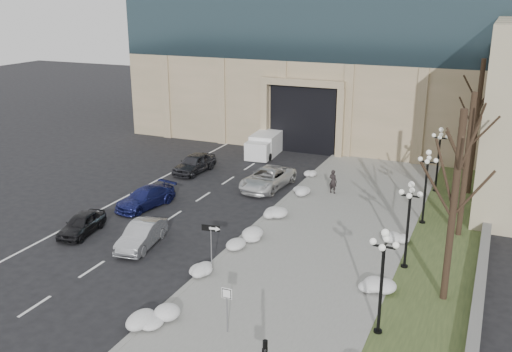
# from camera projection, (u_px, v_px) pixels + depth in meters

# --- Properties ---
(sidewalk) EXTENTS (9.00, 40.00, 0.12)m
(sidewalk) POSITION_uv_depth(u_px,v_px,m) (323.00, 241.00, 32.61)
(sidewalk) COLOR gray
(sidewalk) RESTS_ON ground
(curb) EXTENTS (0.30, 40.00, 0.14)m
(curb) POSITION_uv_depth(u_px,v_px,m) (252.00, 229.00, 34.31)
(curb) COLOR gray
(curb) RESTS_ON ground
(grass_strip) EXTENTS (4.00, 40.00, 0.10)m
(grass_strip) POSITION_uv_depth(u_px,v_px,m) (442.00, 262.00, 30.15)
(grass_strip) COLOR #344522
(grass_strip) RESTS_ON ground
(stone_wall) EXTENTS (0.50, 30.00, 0.70)m
(stone_wall) POSITION_uv_depth(u_px,v_px,m) (484.00, 248.00, 31.05)
(stone_wall) COLOR slate
(stone_wall) RESTS_ON ground
(car_a) EXTENTS (2.00, 3.88, 1.26)m
(car_a) POSITION_uv_depth(u_px,v_px,m) (82.00, 224.00, 33.59)
(car_a) COLOR black
(car_a) RESTS_ON ground
(car_b) EXTENTS (2.06, 4.33, 1.37)m
(car_b) POSITION_uv_depth(u_px,v_px,m) (141.00, 235.00, 31.87)
(car_b) COLOR #9B9EA3
(car_b) RESTS_ON ground
(car_c) EXTENTS (2.75, 4.83, 1.32)m
(car_c) POSITION_uv_depth(u_px,v_px,m) (145.00, 198.00, 37.81)
(car_c) COLOR navy
(car_c) RESTS_ON ground
(car_d) EXTENTS (2.99, 5.61, 1.50)m
(car_d) POSITION_uv_depth(u_px,v_px,m) (267.00, 178.00, 41.48)
(car_d) COLOR silver
(car_d) RESTS_ON ground
(car_e) EXTENTS (2.07, 4.52, 1.50)m
(car_e) POSITION_uv_depth(u_px,v_px,m) (194.00, 163.00, 45.16)
(car_e) COLOR #2F2F34
(car_e) RESTS_ON ground
(pedestrian) EXTENTS (0.72, 0.58, 1.71)m
(pedestrian) POSITION_uv_depth(u_px,v_px,m) (333.00, 181.00, 40.09)
(pedestrian) COLOR black
(pedestrian) RESTS_ON sidewalk
(box_truck) EXTENTS (2.49, 6.09, 1.89)m
(box_truck) POSITION_uv_depth(u_px,v_px,m) (266.00, 144.00, 50.37)
(box_truck) COLOR silver
(box_truck) RESTS_ON ground
(one_way_sign) EXTENTS (1.00, 0.29, 2.65)m
(one_way_sign) POSITION_uv_depth(u_px,v_px,m) (214.00, 234.00, 28.29)
(one_way_sign) COLOR slate
(one_way_sign) RESTS_ON ground
(keep_sign) EXTENTS (0.46, 0.07, 2.16)m
(keep_sign) POSITION_uv_depth(u_px,v_px,m) (227.00, 301.00, 23.31)
(keep_sign) COLOR slate
(keep_sign) RESTS_ON ground
(snow_clump_b) EXTENTS (1.10, 1.60, 0.36)m
(snow_clump_b) POSITION_uv_depth(u_px,v_px,m) (154.00, 319.00, 24.40)
(snow_clump_b) COLOR silver
(snow_clump_b) RESTS_ON sidewalk
(snow_clump_c) EXTENTS (1.10, 1.60, 0.36)m
(snow_clump_c) POSITION_uv_depth(u_px,v_px,m) (200.00, 274.00, 28.33)
(snow_clump_c) COLOR silver
(snow_clump_c) RESTS_ON sidewalk
(snow_clump_d) EXTENTS (1.10, 1.60, 0.36)m
(snow_clump_d) POSITION_uv_depth(u_px,v_px,m) (236.00, 241.00, 32.00)
(snow_clump_d) COLOR silver
(snow_clump_d) RESTS_ON sidewalk
(snow_clump_e) EXTENTS (1.10, 1.60, 0.36)m
(snow_clump_e) POSITION_uv_depth(u_px,v_px,m) (276.00, 214.00, 36.01)
(snow_clump_e) COLOR silver
(snow_clump_e) RESTS_ON sidewalk
(snow_clump_f) EXTENTS (1.10, 1.60, 0.36)m
(snow_clump_f) POSITION_uv_depth(u_px,v_px,m) (299.00, 192.00, 39.98)
(snow_clump_f) COLOR silver
(snow_clump_f) RESTS_ON sidewalk
(snow_clump_g) EXTENTS (1.10, 1.60, 0.36)m
(snow_clump_g) POSITION_uv_depth(u_px,v_px,m) (311.00, 175.00, 43.75)
(snow_clump_g) COLOR silver
(snow_clump_g) RESTS_ON sidewalk
(snow_clump_i) EXTENTS (1.10, 1.60, 0.36)m
(snow_clump_i) POSITION_uv_depth(u_px,v_px,m) (376.00, 287.00, 27.05)
(snow_clump_i) COLOR silver
(snow_clump_i) RESTS_ON sidewalk
(snow_clump_j) EXTENTS (1.10, 1.60, 0.36)m
(snow_clump_j) POSITION_uv_depth(u_px,v_px,m) (398.00, 238.00, 32.44)
(snow_clump_j) COLOR silver
(snow_clump_j) RESTS_ON sidewalk
(snow_clump_k) EXTENTS (1.10, 1.60, 0.36)m
(snow_clump_k) POSITION_uv_depth(u_px,v_px,m) (251.00, 236.00, 32.77)
(snow_clump_k) COLOR silver
(snow_clump_k) RESTS_ON sidewalk
(lamppost_a) EXTENTS (1.18, 1.18, 4.76)m
(lamppost_a) POSITION_uv_depth(u_px,v_px,m) (383.00, 268.00, 22.88)
(lamppost_a) COLOR black
(lamppost_a) RESTS_ON ground
(lamppost_b) EXTENTS (1.18, 1.18, 4.76)m
(lamppost_b) POSITION_uv_depth(u_px,v_px,m) (409.00, 213.00, 28.56)
(lamppost_b) COLOR black
(lamppost_b) RESTS_ON ground
(lamppost_c) EXTENTS (1.18, 1.18, 4.76)m
(lamppost_c) POSITION_uv_depth(u_px,v_px,m) (426.00, 177.00, 34.24)
(lamppost_c) COLOR black
(lamppost_c) RESTS_ON ground
(lamppost_d) EXTENTS (1.18, 1.18, 4.76)m
(lamppost_d) POSITION_uv_depth(u_px,v_px,m) (439.00, 151.00, 39.92)
(lamppost_d) COLOR black
(lamppost_d) RESTS_ON ground
(tree_near) EXTENTS (3.20, 3.20, 9.00)m
(tree_near) POSITION_uv_depth(u_px,v_px,m) (456.00, 181.00, 24.70)
(tree_near) COLOR black
(tree_near) RESTS_ON ground
(tree_mid) EXTENTS (3.20, 3.20, 8.50)m
(tree_mid) POSITION_uv_depth(u_px,v_px,m) (469.00, 145.00, 31.79)
(tree_mid) COLOR black
(tree_mid) RESTS_ON ground
(tree_far) EXTENTS (3.20, 3.20, 9.50)m
(tree_far) POSITION_uv_depth(u_px,v_px,m) (478.00, 109.00, 38.58)
(tree_far) COLOR black
(tree_far) RESTS_ON ground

